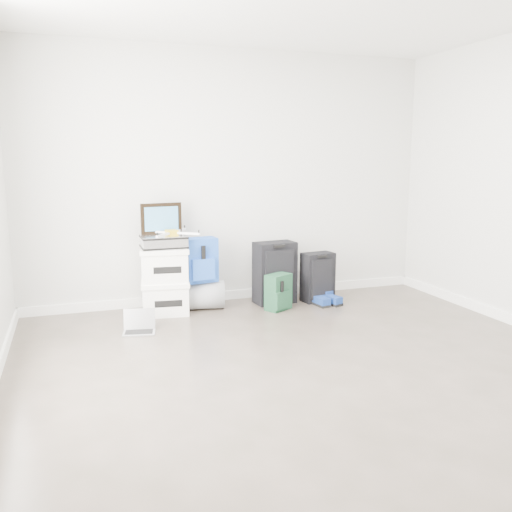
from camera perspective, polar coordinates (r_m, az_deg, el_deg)
name	(u,v)px	position (r m, az deg, el deg)	size (l,w,h in m)	color
ground	(335,386)	(3.92, 8.30, -13.40)	(5.00, 5.00, 0.00)	#3D372C
room_envelope	(341,134)	(3.61, 8.90, 12.60)	(4.52, 5.02, 2.71)	beige
boxes_stack	(165,281)	(5.56, -9.57, -2.58)	(0.52, 0.44, 0.68)	white
briefcase	(164,242)	(5.48, -9.70, 1.50)	(0.44, 0.32, 0.13)	#B2B2B7
painting	(161,219)	(5.55, -9.93, 3.90)	(0.42, 0.08, 0.31)	black
drone	(172,233)	(5.46, -8.87, 2.45)	(0.50, 0.50, 0.05)	gold
duffel_bag	(201,295)	(5.72, -5.83, -4.09)	(0.30, 0.30, 0.48)	gray
blue_backpack	(201,261)	(5.61, -5.82, -0.51)	(0.35, 0.27, 0.46)	#18459C
large_suitcase	(275,273)	(5.88, 2.01, -1.78)	(0.46, 0.32, 0.67)	black
green_backpack	(279,293)	(5.65, 2.40, -3.89)	(0.31, 0.30, 0.38)	#143925
carry_on	(318,277)	(6.00, 6.54, -2.23)	(0.37, 0.27, 0.54)	black
shoes	(325,300)	(5.92, 7.23, -4.63)	(0.31, 0.31, 0.10)	black
rolled_rug	(324,277)	(6.10, 7.22, -2.24)	(0.16, 0.16, 0.50)	gray
laptop	(139,327)	(5.09, -12.19, -7.29)	(0.32, 0.26, 0.20)	#B5B6BA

